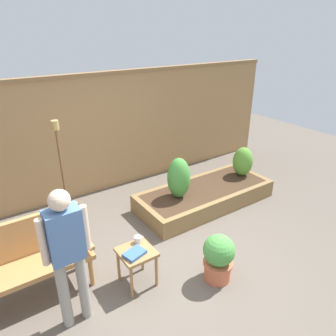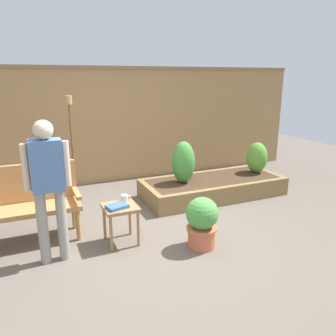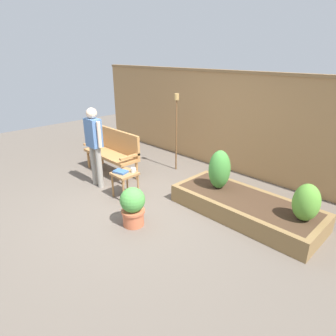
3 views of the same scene
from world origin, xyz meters
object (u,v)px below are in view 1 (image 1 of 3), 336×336
object	(u,v)px
shrub_near_bench	(179,178)
tiki_torch	(60,157)
garden_bench	(22,256)
person_by_bench	(67,249)
potted_boxwood	(219,257)
book_on_table	(135,253)
cup_on_table	(138,239)
shrub_far_corner	(243,162)
side_table	(137,257)

from	to	relation	value
shrub_near_bench	tiki_torch	world-z (taller)	tiki_torch
garden_bench	person_by_bench	size ratio (longest dim) A/B	0.92
potted_boxwood	book_on_table	bearing A→B (deg)	154.13
garden_bench	book_on_table	world-z (taller)	garden_bench
garden_bench	cup_on_table	distance (m)	1.30
cup_on_table	shrub_near_bench	world-z (taller)	shrub_near_bench
tiki_torch	garden_bench	bearing A→B (deg)	-127.65
shrub_far_corner	tiki_torch	bearing A→B (deg)	168.46
garden_bench	shrub_near_bench	world-z (taller)	shrub_near_bench
book_on_table	person_by_bench	distance (m)	0.85
side_table	shrub_far_corner	xyz separation A→B (m)	(2.80, 1.01, 0.18)
potted_boxwood	cup_on_table	bearing A→B (deg)	140.70
book_on_table	potted_boxwood	bearing A→B (deg)	-40.57
shrub_far_corner	book_on_table	bearing A→B (deg)	-159.59
book_on_table	person_by_bench	world-z (taller)	person_by_bench
side_table	book_on_table	world-z (taller)	book_on_table
potted_boxwood	person_by_bench	size ratio (longest dim) A/B	0.40
book_on_table	person_by_bench	size ratio (longest dim) A/B	0.15
garden_bench	person_by_bench	world-z (taller)	person_by_bench
side_table	book_on_table	distance (m)	0.13
shrub_near_bench	person_by_bench	xyz separation A→B (m)	(-2.12, -1.11, 0.29)
book_on_table	side_table	bearing A→B (deg)	30.27
cup_on_table	shrub_far_corner	world-z (taller)	shrub_far_corner
potted_boxwood	shrub_far_corner	xyz separation A→B (m)	(1.96, 1.50, 0.24)
cup_on_table	potted_boxwood	size ratio (longest dim) A/B	0.20
side_table	tiki_torch	size ratio (longest dim) A/B	0.28
book_on_table	garden_bench	bearing A→B (deg)	135.81
tiki_torch	side_table	bearing A→B (deg)	-79.96
tiki_torch	shrub_near_bench	bearing A→B (deg)	-21.18
shrub_near_bench	person_by_bench	distance (m)	2.42
tiki_torch	book_on_table	bearing A→B (deg)	-81.93
side_table	person_by_bench	size ratio (longest dim) A/B	0.31
cup_on_table	shrub_near_bench	xyz separation A→B (m)	(1.24, 0.88, 0.12)
shrub_near_bench	person_by_bench	world-z (taller)	person_by_bench
garden_bench	shrub_far_corner	distance (m)	3.96
side_table	shrub_far_corner	size ratio (longest dim) A/B	0.88
person_by_bench	garden_bench	bearing A→B (deg)	117.59
potted_boxwood	shrub_near_bench	size ratio (longest dim) A/B	0.91
side_table	shrub_far_corner	bearing A→B (deg)	19.84
side_table	person_by_bench	bearing A→B (deg)	-172.74
shrub_near_bench	book_on_table	bearing A→B (deg)	-142.63
cup_on_table	book_on_table	distance (m)	0.23
side_table	shrub_near_bench	xyz separation A→B (m)	(1.34, 1.01, 0.24)
side_table	potted_boxwood	world-z (taller)	potted_boxwood
cup_on_table	book_on_table	world-z (taller)	cup_on_table
side_table	tiki_torch	distance (m)	1.84
potted_boxwood	shrub_far_corner	bearing A→B (deg)	37.42
garden_bench	potted_boxwood	bearing A→B (deg)	-27.87
potted_boxwood	shrub_near_bench	distance (m)	1.61
shrub_near_bench	person_by_bench	size ratio (longest dim) A/B	0.44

